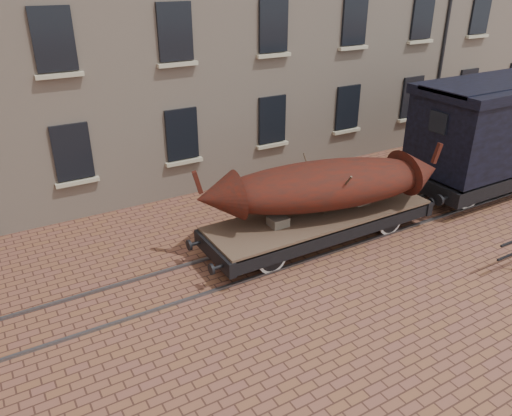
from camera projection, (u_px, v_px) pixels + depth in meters
ground at (331, 237)px, 14.63m from camera, size 90.00×90.00×0.00m
rail_track at (332, 236)px, 14.62m from camera, size 30.00×1.52×0.06m
flatcar_wagon at (320, 219)px, 14.11m from camera, size 7.54×2.05×1.14m
iron_boat at (325, 184)px, 13.70m from camera, size 7.27×3.31×1.72m
goods_van at (503, 122)px, 16.81m from camera, size 7.51×2.74×3.89m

